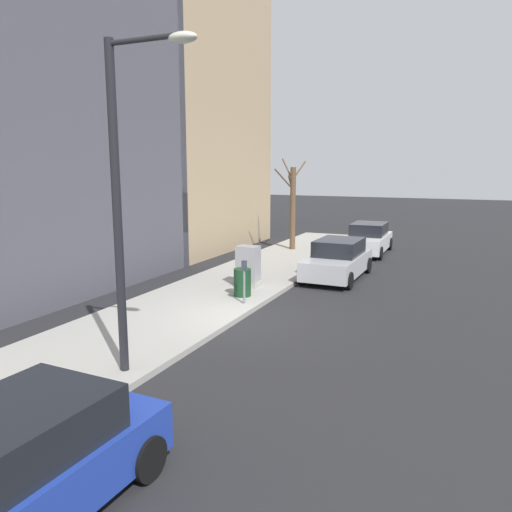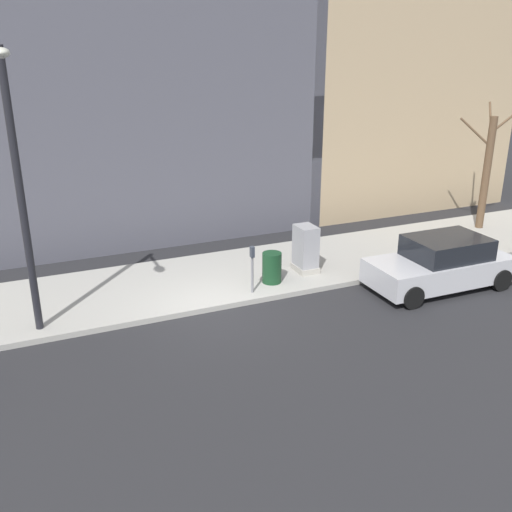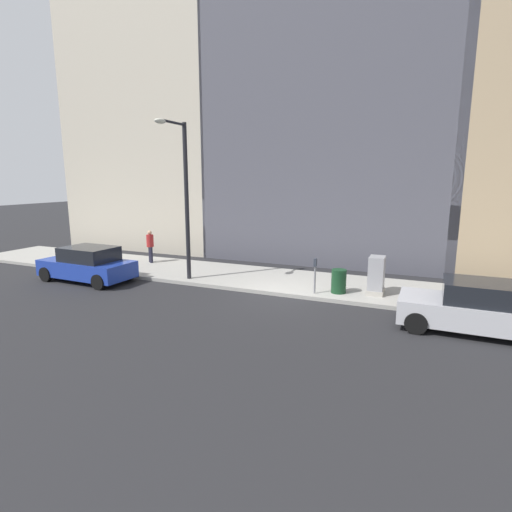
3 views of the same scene
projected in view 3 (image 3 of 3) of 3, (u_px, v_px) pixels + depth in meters
The scene contains 11 objects.
ground_plane at pixel (281, 297), 15.16m from camera, with size 120.00×120.00×0.00m, color #232326.
sidewalk at pixel (297, 282), 16.96m from camera, with size 4.00×36.00×0.15m, color #9E9B93.
parked_car_silver at pixel (478, 308), 11.56m from camera, with size 1.97×4.22×1.52m.
parked_car_blue at pixel (88, 265), 17.37m from camera, with size 2.05×4.26×1.52m.
parking_meter at pixel (315, 272), 14.93m from camera, with size 0.14×0.10×1.35m.
utility_box at pixel (376, 276), 14.90m from camera, with size 0.83×0.61×1.43m.
streetlamp at pixel (183, 189), 16.36m from camera, with size 1.97×0.32×6.50m.
trash_bin at pixel (339, 281), 15.10m from camera, with size 0.56×0.56×0.90m, color #14381E.
pedestrian_near_meter at pixel (150, 244), 20.50m from camera, with size 0.36×0.36×1.66m.
office_block_center at pixel (348, 40), 23.62m from camera, with size 12.83×12.83×24.90m, color #4C4C56.
office_tower_right at pixel (175, 83), 27.19m from camera, with size 10.31×10.31×21.68m, color #BCB29E.
Camera 3 is at (-13.79, -4.85, 4.43)m, focal length 28.00 mm.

